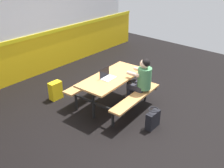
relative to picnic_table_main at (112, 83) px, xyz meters
name	(u,v)px	position (x,y,z in m)	size (l,w,h in m)	color
ground_plane	(114,104)	(0.08, 0.00, -0.58)	(10.00, 10.00, 0.02)	black
accent_backdrop	(39,31)	(0.08, 2.76, 0.67)	(8.00, 0.14, 2.60)	yellow
picnic_table_main	(112,83)	(0.00, 0.00, 0.00)	(1.71, 1.66, 0.74)	tan
student_nearer	(141,79)	(0.36, -0.53, 0.13)	(0.38, 0.53, 1.21)	#2D2D38
laptop_silver	(107,76)	(-0.13, 0.03, 0.21)	(0.34, 0.24, 0.22)	silver
backpack_dark	(55,91)	(-0.66, 1.23, -0.36)	(0.30, 0.22, 0.44)	yellow
tote_bag_bright	(153,119)	(-0.10, -1.18, -0.38)	(0.34, 0.21, 0.43)	black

